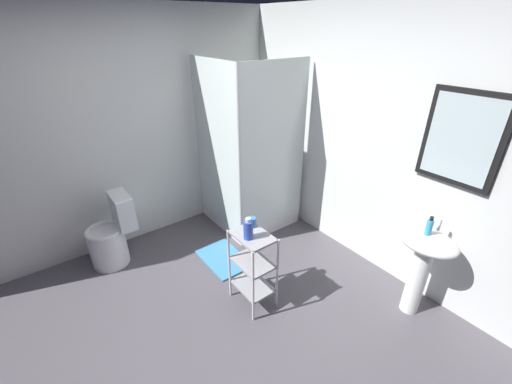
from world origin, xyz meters
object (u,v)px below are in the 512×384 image
shampoo_bottle_blue (248,229)px  rinse_cup (252,222)px  pedestal_sink (423,258)px  storage_cart (253,264)px  hand_soap_bottle (429,227)px  toilet (112,237)px  shower_stall (248,191)px  bath_mat (224,258)px

shampoo_bottle_blue → rinse_cup: bearing=133.9°
pedestal_sink → storage_cart: 1.42m
pedestal_sink → rinse_cup: size_ratio=9.51×
hand_soap_bottle → pedestal_sink: bearing=24.4°
shampoo_bottle_blue → hand_soap_bottle: bearing=51.2°
toilet → hand_soap_bottle: 3.01m
shower_stall → toilet: shower_stall is taller
bath_mat → toilet: bearing=-125.8°
bath_mat → shampoo_bottle_blue: bearing=-12.4°
pedestal_sink → storage_cart: bearing=-131.0°
hand_soap_bottle → bath_mat: (-1.58, -0.96, -0.87)m
rinse_cup → bath_mat: (-0.56, 0.02, -0.77)m
storage_cart → toilet: bearing=-148.1°
shower_stall → bath_mat: bearing=-56.4°
hand_soap_bottle → shampoo_bottle_blue: (-0.89, -1.11, -0.06)m
storage_cart → hand_soap_bottle: bearing=49.4°
shower_stall → rinse_cup: size_ratio=23.47×
storage_cart → rinse_cup: bearing=145.7°
storage_cart → rinse_cup: size_ratio=8.69×
rinse_cup → shower_stall: bearing=146.0°
toilet → rinse_cup: rinse_cup is taller
hand_soap_bottle → bath_mat: size_ratio=0.27×
pedestal_sink → shampoo_bottle_blue: 1.47m
hand_soap_bottle → toilet: bearing=-139.9°
rinse_cup → pedestal_sink: bearing=43.7°
shampoo_bottle_blue → bath_mat: bearing=167.6°
toilet → rinse_cup: size_ratio=8.92×
storage_cart → rinse_cup: rinse_cup is taller
pedestal_sink → shampoo_bottle_blue: (-0.92, -1.12, 0.25)m
hand_soap_bottle → rinse_cup: (-1.02, -0.98, -0.10)m
shower_stall → toilet: bearing=-99.0°
hand_soap_bottle → bath_mat: 2.04m
toilet → shampoo_bottle_blue: shampoo_bottle_blue is taller
rinse_cup → bath_mat: size_ratio=0.14×
pedestal_sink → bath_mat: size_ratio=1.35×
storage_cart → hand_soap_bottle: hand_soap_bottle is taller
hand_soap_bottle → rinse_cup: bearing=-136.0°
shower_stall → shampoo_bottle_blue: shower_stall is taller
pedestal_sink → shampoo_bottle_blue: shampoo_bottle_blue is taller
shower_stall → hand_soap_bottle: bearing=9.0°
pedestal_sink → shampoo_bottle_blue: bearing=-129.2°
toilet → hand_soap_bottle: bearing=40.1°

